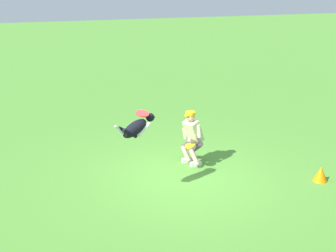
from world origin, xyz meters
TOP-DOWN VIEW (x-y plane):
  - ground_plane at (0.00, 0.00)m, footprint 60.00×60.00m
  - person at (-0.46, -0.69)m, footprint 0.52×0.70m
  - dog at (1.05, 0.53)m, footprint 0.91×0.51m
  - frisbee_flying at (0.92, 0.43)m, footprint 0.32×0.31m
  - frisbee_held at (-0.30, -0.34)m, footprint 0.30×0.31m
  - training_cone at (-2.86, 0.87)m, footprint 0.30×0.30m

SIDE VIEW (x-z plane):
  - ground_plane at x=0.00m, z-range 0.00..0.00m
  - training_cone at x=-2.86m, z-range 0.00..0.34m
  - frisbee_held at x=-0.30m, z-range 0.56..0.66m
  - person at x=-0.46m, z-range 0.05..1.34m
  - dog at x=1.05m, z-range 1.23..1.70m
  - frisbee_flying at x=0.92m, z-range 1.65..1.76m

